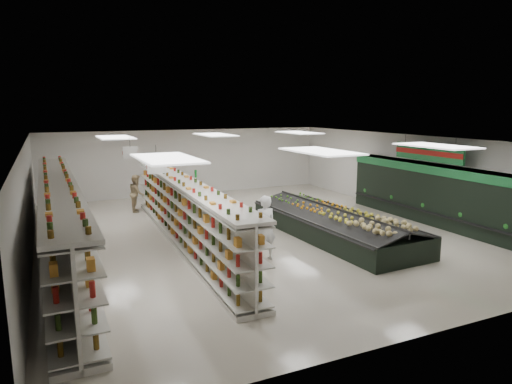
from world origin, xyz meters
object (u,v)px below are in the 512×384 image
gondola_center (184,214)px  produce_island (333,223)px  shopper_background (137,193)px  shopper_main (264,228)px  soda_endcap (184,191)px  gondola_left (61,224)px

gondola_center → produce_island: bearing=-14.9°
gondola_center → shopper_background: bearing=97.6°
gondola_center → produce_island: (4.72, -1.40, -0.47)m
shopper_background → shopper_main: bearing=-153.4°
soda_endcap → gondola_left: bearing=-134.3°
soda_endcap → shopper_background: size_ratio=0.95×
shopper_main → soda_endcap: bearing=-87.0°
gondola_center → produce_island: gondola_center is taller
produce_island → shopper_main: shopper_main is taller
shopper_background → soda_endcap: bearing=-79.5°
produce_island → soda_endcap: bearing=116.1°
shopper_main → shopper_background: size_ratio=1.21×
gondola_center → shopper_main: (1.59, -2.56, 0.00)m
gondola_left → soda_endcap: size_ratio=8.74×
gondola_left → produce_island: size_ratio=1.87×
gondola_left → produce_island: 8.45m
gondola_left → shopper_main: 5.77m
shopper_main → shopper_background: shopper_main is taller
gondola_center → soda_endcap: (1.49, 5.17, -0.21)m
gondola_left → produce_island: (8.32, -1.35, -0.56)m
soda_endcap → shopper_background: 2.03m
gondola_left → shopper_background: size_ratio=8.35×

